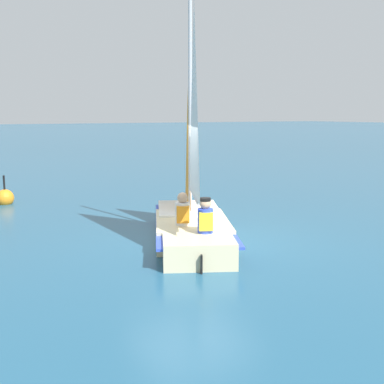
% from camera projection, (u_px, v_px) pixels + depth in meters
% --- Properties ---
extents(ground_plane, '(260.00, 260.00, 0.00)m').
position_uv_depth(ground_plane, '(192.00, 241.00, 10.53)').
color(ground_plane, '#235675').
extents(sailboat_main, '(3.27, 4.43, 5.14)m').
position_uv_depth(sailboat_main, '(192.00, 212.00, 10.39)').
color(sailboat_main, beige).
rests_on(sailboat_main, ground_plane).
extents(sailor_helm, '(0.40, 0.42, 1.16)m').
position_uv_depth(sailor_helm, '(183.00, 218.00, 9.90)').
color(sailor_helm, black).
rests_on(sailor_helm, ground_plane).
extents(sailor_crew, '(0.40, 0.42, 1.16)m').
position_uv_depth(sailor_crew, '(205.00, 225.00, 9.26)').
color(sailor_crew, black).
rests_on(sailor_crew, ground_plane).
extents(buoy_marker, '(0.54, 0.54, 0.97)m').
position_uv_depth(buoy_marker, '(5.00, 198.00, 14.82)').
color(buoy_marker, orange).
rests_on(buoy_marker, ground_plane).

